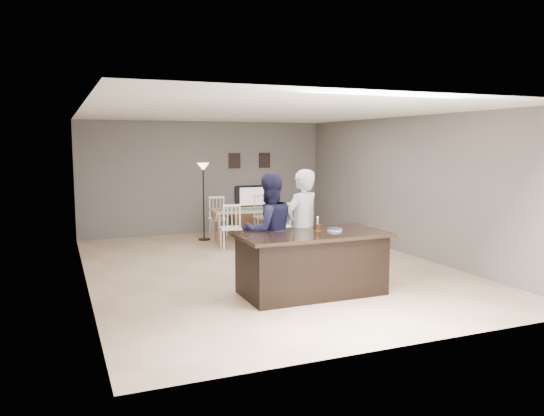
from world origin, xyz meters
name	(u,v)px	position (x,y,z in m)	size (l,w,h in m)	color
floor	(266,267)	(0.00, 0.00, 0.00)	(8.00, 8.00, 0.00)	tan
room_shell	(266,172)	(0.00, 0.00, 1.68)	(8.00, 8.00, 8.00)	slate
kitchen_island	(312,263)	(0.00, -1.80, 0.45)	(2.15, 1.10, 0.90)	black
tv_console	(255,219)	(1.20, 3.77, 0.30)	(1.20, 0.40, 0.60)	brown
television	(254,196)	(1.20, 3.84, 0.86)	(0.91, 0.12, 0.53)	black
tv_screen_glow	(255,196)	(1.20, 3.76, 0.87)	(0.78, 0.78, 0.00)	orange
picture_frames	(250,161)	(1.15, 3.98, 1.75)	(1.10, 0.02, 0.38)	black
doorway	(95,225)	(-2.99, -2.30, 1.26)	(0.00, 2.10, 2.65)	black
woman	(302,227)	(0.11, -1.25, 0.89)	(0.65, 0.43, 1.78)	#BCBCC1
man	(269,231)	(-0.44, -1.25, 0.87)	(0.84, 0.66, 1.74)	#181834
birthday_cake	(317,227)	(0.16, -1.66, 0.95)	(0.13, 0.13, 0.21)	gold
plate_stack	(335,230)	(0.38, -1.79, 0.92)	(0.23, 0.23, 0.04)	white
dining_table	(248,215)	(0.52, 2.40, 0.61)	(1.66, 1.91, 0.95)	#A28658
floor_lamp	(203,181)	(-0.31, 3.00, 1.35)	(0.26, 0.26, 1.74)	black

